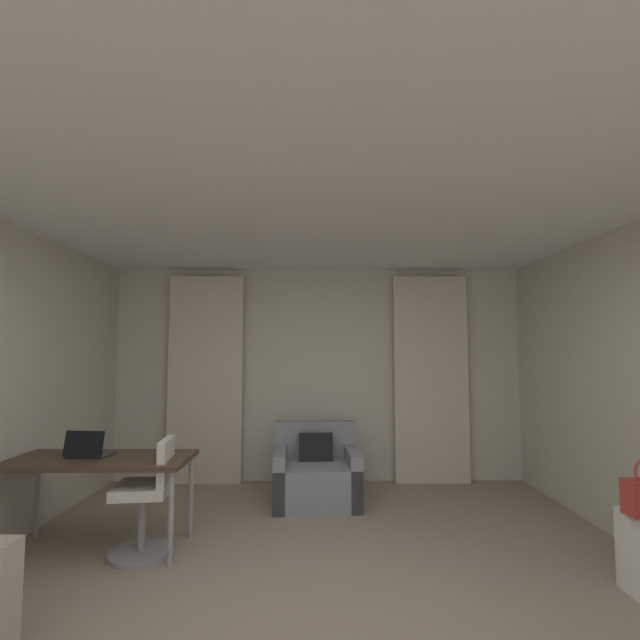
{
  "coord_description": "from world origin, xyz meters",
  "views": [
    {
      "loc": [
        -0.02,
        -2.51,
        1.56
      ],
      "look_at": [
        0.01,
        1.47,
        1.85
      ],
      "focal_mm": 24.81,
      "sensor_mm": 36.0,
      "label": 1
    }
  ],
  "objects_px": {
    "desk": "(101,465)",
    "desk_chair": "(148,503)",
    "laptop": "(89,451)",
    "armchair": "(316,475)"
  },
  "relations": [
    {
      "from": "desk",
      "to": "desk_chair",
      "type": "xyz_separation_m",
      "value": [
        0.42,
        -0.09,
        -0.27
      ]
    },
    {
      "from": "desk_chair",
      "to": "desk",
      "type": "bearing_deg",
      "value": 168.36
    },
    {
      "from": "desk",
      "to": "laptop",
      "type": "relative_size",
      "value": 4.12
    },
    {
      "from": "laptop",
      "to": "desk",
      "type": "bearing_deg",
      "value": -9.96
    },
    {
      "from": "desk",
      "to": "laptop",
      "type": "height_order",
      "value": "laptop"
    },
    {
      "from": "desk",
      "to": "desk_chair",
      "type": "relative_size",
      "value": 1.6
    },
    {
      "from": "armchair",
      "to": "desk_chair",
      "type": "distance_m",
      "value": 1.79
    },
    {
      "from": "desk",
      "to": "desk_chair",
      "type": "bearing_deg",
      "value": -11.64
    },
    {
      "from": "armchair",
      "to": "desk_chair",
      "type": "relative_size",
      "value": 1.04
    },
    {
      "from": "desk",
      "to": "laptop",
      "type": "xyz_separation_m",
      "value": [
        -0.11,
        0.02,
        0.11
      ]
    }
  ]
}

